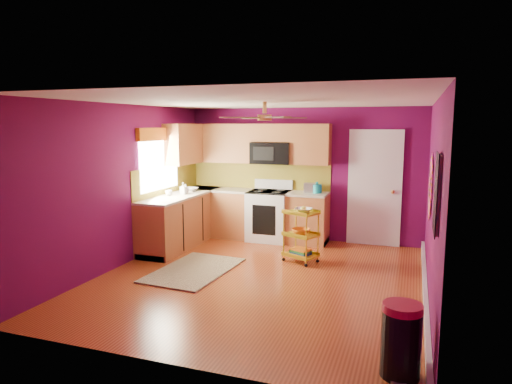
% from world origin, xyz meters
% --- Properties ---
extents(ground, '(5.00, 5.00, 0.00)m').
position_xyz_m(ground, '(0.00, 0.00, 0.00)').
color(ground, maroon).
rests_on(ground, ground).
extents(room_envelope, '(4.54, 5.04, 2.52)m').
position_xyz_m(room_envelope, '(0.03, 0.00, 1.63)').
color(room_envelope, '#5E0A45').
rests_on(room_envelope, ground).
extents(lower_cabinets, '(2.81, 2.31, 0.94)m').
position_xyz_m(lower_cabinets, '(-1.35, 1.82, 0.43)').
color(lower_cabinets, brown).
rests_on(lower_cabinets, ground).
extents(electric_range, '(0.76, 0.66, 1.13)m').
position_xyz_m(electric_range, '(-0.55, 2.17, 0.48)').
color(electric_range, white).
rests_on(electric_range, ground).
extents(upper_cabinetry, '(2.80, 2.30, 1.26)m').
position_xyz_m(upper_cabinetry, '(-1.24, 2.17, 1.80)').
color(upper_cabinetry, brown).
rests_on(upper_cabinetry, ground).
extents(left_window, '(0.08, 1.35, 1.08)m').
position_xyz_m(left_window, '(-2.22, 1.05, 1.74)').
color(left_window, white).
rests_on(left_window, ground).
extents(panel_door, '(0.95, 0.11, 2.15)m').
position_xyz_m(panel_door, '(1.35, 2.47, 1.02)').
color(panel_door, white).
rests_on(panel_door, ground).
extents(right_wall_art, '(0.04, 2.74, 1.04)m').
position_xyz_m(right_wall_art, '(2.23, -0.34, 1.44)').
color(right_wall_art, black).
rests_on(right_wall_art, ground).
extents(ceiling_fan, '(1.01, 1.01, 0.26)m').
position_xyz_m(ceiling_fan, '(0.00, 0.20, 2.29)').
color(ceiling_fan, '#BF8C3F').
rests_on(ceiling_fan, ground).
extents(shag_rug, '(1.08, 1.67, 0.02)m').
position_xyz_m(shag_rug, '(-1.05, 0.01, 0.01)').
color(shag_rug, '#332211').
rests_on(shag_rug, ground).
extents(rolling_cart, '(0.61, 0.54, 0.92)m').
position_xyz_m(rolling_cart, '(0.36, 0.99, 0.47)').
color(rolling_cart, gold).
rests_on(rolling_cart, ground).
extents(trash_can, '(0.44, 0.44, 0.66)m').
position_xyz_m(trash_can, '(1.98, -2.01, 0.33)').
color(trash_can, black).
rests_on(trash_can, ground).
extents(teal_kettle, '(0.18, 0.18, 0.21)m').
position_xyz_m(teal_kettle, '(0.34, 2.25, 1.02)').
color(teal_kettle, teal).
rests_on(teal_kettle, lower_cabinets).
extents(toaster, '(0.22, 0.15, 0.18)m').
position_xyz_m(toaster, '(0.22, 2.26, 1.03)').
color(toaster, beige).
rests_on(toaster, lower_cabinets).
extents(soap_bottle_a, '(0.09, 0.10, 0.21)m').
position_xyz_m(soap_bottle_a, '(-1.90, 1.30, 1.05)').
color(soap_bottle_a, '#EA3F72').
rests_on(soap_bottle_a, lower_cabinets).
extents(soap_bottle_b, '(0.13, 0.13, 0.17)m').
position_xyz_m(soap_bottle_b, '(-1.91, 1.41, 1.02)').
color(soap_bottle_b, white).
rests_on(soap_bottle_b, lower_cabinets).
extents(counter_dish, '(0.27, 0.27, 0.07)m').
position_xyz_m(counter_dish, '(-1.96, 1.70, 0.97)').
color(counter_dish, white).
rests_on(counter_dish, lower_cabinets).
extents(counter_cup, '(0.12, 0.12, 0.10)m').
position_xyz_m(counter_cup, '(-2.07, 1.09, 0.99)').
color(counter_cup, white).
rests_on(counter_cup, lower_cabinets).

